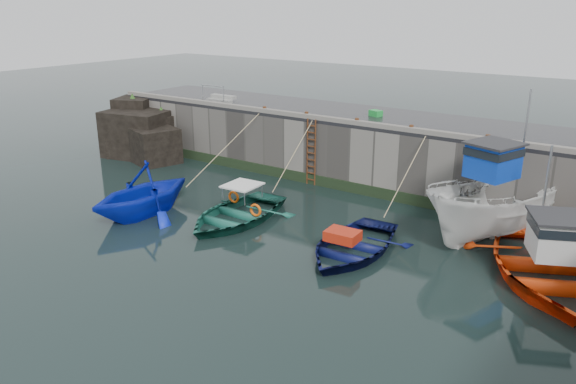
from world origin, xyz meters
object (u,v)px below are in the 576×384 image
Objects in this scene: fish_crate at (376,113)px; bollard_b at (307,115)px; ladder at (311,152)px; boat_near_navy at (352,252)px; boat_far_orange at (546,265)px; bollard_e at (488,138)px; boat_near_blue at (236,220)px; bollard_d at (411,128)px; boat_near_white at (144,214)px; boat_far_white at (496,207)px; bollard_a at (265,109)px; bollard_c at (357,121)px.

bollard_b is at bearing -120.01° from fish_crate.
ladder reaches higher than boat_near_navy.
bollard_e is (-3.38, 4.27, 2.85)m from boat_far_orange.
ladder is 0.39× the size of boat_far_orange.
bollard_d is at bearing 49.47° from boat_near_blue.
bollard_b reaches higher than boat_near_white.
boat_near_white is 0.62× the size of boat_far_white.
bollard_e is at bearing 2.40° from ladder.
ladder is 8.00m from boat_near_navy.
bollard_d is (-6.58, 4.27, 2.85)m from boat_far_orange.
boat_far_white is 8.33m from fish_crate.
fish_crate is (2.03, 2.54, 1.71)m from ladder.
boat_near_white is at bearing -111.46° from bollard_b.
boat_far_orange is at bearing 13.14° from boat_near_navy.
bollard_a and bollard_d have the same top height.
boat_far_orange is (2.33, -2.55, -0.71)m from boat_far_white.
boat_near_blue is at bearing -89.18° from ladder.
fish_crate is at bearing 159.71° from bollard_e.
boat_near_navy is at bearing -48.88° from fish_crate.
boat_near_white is (-3.53, -7.37, -1.59)m from ladder.
ladder is 11.43× the size of bollard_e.
bollard_a is at bearing 180.00° from bollard_e.
boat_near_blue is 18.67× the size of bollard_c.
fish_crate is at bearing 141.43° from bollard_d.
boat_far_white is 5.07m from bollard_d.
bollard_c is at bearing 114.73° from boat_near_navy.
boat_near_white is 14.25m from bollard_e.
boat_near_navy is 5.77m from boat_far_white.
fish_crate reaches higher than boat_near_white.
boat_far_white reaches higher than boat_near_white.
boat_near_blue is at bearing -109.25° from bollard_c.
boat_near_navy is at bearing -45.66° from bollard_b.
bollard_a is (-14.38, 4.27, 2.85)m from boat_far_orange.
ladder is 0.64× the size of boat_near_navy.
boat_near_navy is 7.57m from bollard_c.
bollard_a is at bearing 138.50° from boat_far_orange.
bollard_d is at bearing 4.00° from ladder.
boat_near_white is 17.04× the size of bollard_b.
bollard_e is (8.00, 0.34, 1.71)m from ladder.
boat_far_orange is 8.35m from bollard_d.
ladder is 11.43× the size of bollard_b.
bollard_e is at bearing 63.41° from boat_near_navy.
boat_near_blue is at bearing -142.55° from bollard_e.
bollard_d is (8.33, 7.70, 3.30)m from boat_near_white.
bollard_c is 1.00× the size of bollard_d.
bollard_b is at bearing 180.00° from bollard_e.
bollard_e is at bearing 34.80° from boat_near_blue.
boat_far_white reaches higher than boat_near_blue.
boat_near_blue is 6.93m from bollard_b.
bollard_c is at bearing 130.10° from boat_far_orange.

